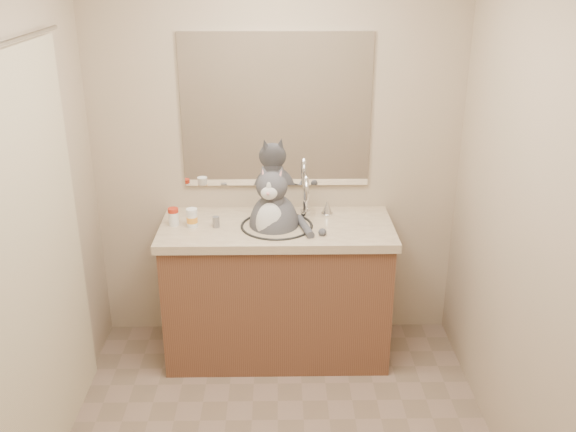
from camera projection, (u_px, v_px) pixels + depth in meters
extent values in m
cube|color=tan|center=(276.00, 152.00, 3.82)|extent=(2.20, 0.01, 2.40)
cube|color=tan|center=(9.00, 239.00, 2.64)|extent=(0.01, 2.50, 2.40)
cube|color=tan|center=(540.00, 235.00, 2.68)|extent=(0.01, 2.50, 2.40)
cube|color=brown|center=(277.00, 294.00, 3.85)|extent=(1.30, 0.55, 0.80)
cube|color=beige|center=(277.00, 229.00, 3.70)|extent=(1.34, 0.59, 0.05)
torus|color=black|center=(277.00, 226.00, 3.67)|extent=(0.42, 0.42, 0.02)
ellipsoid|color=white|center=(277.00, 238.00, 3.70)|extent=(0.40, 0.40, 0.15)
cylinder|color=silver|center=(305.00, 199.00, 3.79)|extent=(0.03, 0.03, 0.18)
torus|color=silver|center=(306.00, 189.00, 3.70)|extent=(0.03, 0.16, 0.16)
cone|color=silver|center=(327.00, 207.00, 3.81)|extent=(0.06, 0.06, 0.08)
cube|color=white|center=(276.00, 111.00, 3.71)|extent=(1.10, 0.02, 0.90)
cube|color=beige|center=(37.00, 271.00, 2.81)|extent=(0.01, 1.20, 1.90)
cylinder|color=silver|center=(0.00, 44.00, 2.45)|extent=(0.02, 1.30, 0.02)
ellipsoid|color=#48484D|center=(274.00, 226.00, 3.70)|extent=(0.35, 0.37, 0.39)
ellipsoid|color=white|center=(270.00, 223.00, 3.58)|extent=(0.17, 0.12, 0.24)
ellipsoid|color=#48484D|center=(272.00, 187.00, 3.56)|extent=(0.21, 0.19, 0.17)
ellipsoid|color=white|center=(269.00, 193.00, 3.50)|extent=(0.10, 0.06, 0.08)
sphere|color=#D88C8C|center=(268.00, 194.00, 3.48)|extent=(0.02, 0.02, 0.02)
cone|color=#48484D|center=(264.00, 172.00, 3.55)|extent=(0.08, 0.07, 0.09)
cone|color=#48484D|center=(281.00, 173.00, 3.53)|extent=(0.08, 0.07, 0.09)
cylinder|color=#48484D|center=(305.00, 227.00, 3.61)|extent=(0.10, 0.26, 0.04)
cylinder|color=white|center=(174.00, 219.00, 3.67)|extent=(0.07, 0.07, 0.08)
cylinder|color=#AF2612|center=(173.00, 210.00, 3.65)|extent=(0.07, 0.07, 0.02)
cylinder|color=white|center=(192.00, 220.00, 3.65)|extent=(0.08, 0.08, 0.09)
cylinder|color=#FC9D2A|center=(192.00, 220.00, 3.65)|extent=(0.08, 0.08, 0.03)
cylinder|color=white|center=(192.00, 211.00, 3.62)|extent=(0.08, 0.08, 0.02)
cylinder|color=gray|center=(216.00, 222.00, 3.64)|extent=(0.05, 0.05, 0.06)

